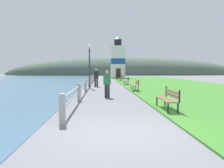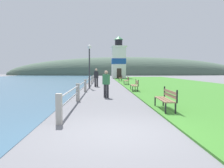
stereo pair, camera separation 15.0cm
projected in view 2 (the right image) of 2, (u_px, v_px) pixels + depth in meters
ground_plane at (116, 133)px, 5.81m from camera, size 160.00×160.00×0.00m
grass_verge at (174, 85)px, 24.67m from camera, size 12.00×55.74×0.06m
seawall_railing at (89, 81)px, 21.95m from camera, size 0.18×30.76×0.96m
park_bench_near at (167, 98)px, 8.95m from camera, size 0.52×1.87×0.94m
park_bench_midway at (135, 84)px, 17.21m from camera, size 0.58×2.00×0.94m
park_bench_far at (127, 80)px, 24.74m from camera, size 0.53×1.87×0.94m
park_bench_by_lighthouse at (121, 78)px, 32.45m from camera, size 0.55×1.71×0.94m
lighthouse at (119, 60)px, 43.64m from camera, size 3.12×3.12×8.39m
person_strolling at (106, 83)px, 13.20m from camera, size 0.46×0.38×1.65m
person_by_railing at (96, 77)px, 21.87m from camera, size 0.45×0.25×1.82m
lamp_post at (89, 58)px, 19.80m from camera, size 0.36×0.36×3.96m
distant_hillside at (127, 75)px, 73.12m from camera, size 80.00×16.00×12.00m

